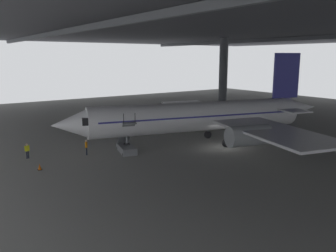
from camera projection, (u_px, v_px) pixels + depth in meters
ground_plane at (223, 147)px, 39.68m from camera, size 110.00×110.00×0.00m
hangar_structure at (304, 23)px, 44.65m from camera, size 121.00×99.00×15.05m
airplane_main at (203, 116)px, 40.52m from camera, size 32.50×33.00×10.60m
boarding_stairs at (126, 146)px, 37.41m from camera, size 4.24×2.38×4.48m
crew_worker_near_nose at (27, 150)px, 34.94m from camera, size 0.33×0.52×1.56m
crew_worker_by_stairs at (86, 146)px, 36.26m from camera, size 0.50×0.36×1.61m
traffic_cone_orange at (40, 167)px, 31.52m from camera, size 0.36×0.36×0.60m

